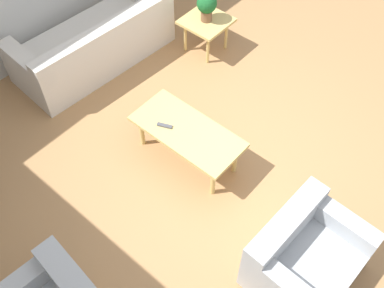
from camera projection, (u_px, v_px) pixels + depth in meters
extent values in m
plane|color=#A87A4C|center=(232.00, 161.00, 4.91)|extent=(14.00, 14.00, 0.00)
cube|color=silver|center=(94.00, 47.00, 5.77)|extent=(1.02, 2.08, 0.42)
cube|color=silver|center=(107.00, 37.00, 5.33)|extent=(0.33, 2.04, 0.30)
cube|color=silver|center=(26.00, 63.00, 5.12)|extent=(0.90, 0.26, 0.20)
cube|color=#A8ADB2|center=(306.00, 264.00, 3.97)|extent=(0.81, 0.99, 0.39)
cube|color=#A8ADB2|center=(286.00, 226.00, 3.82)|extent=(0.24, 0.96, 0.30)
cube|color=#A8ADB2|center=(285.00, 284.00, 3.56)|extent=(0.78, 0.19, 0.20)
cube|color=#A8ADB2|center=(338.00, 219.00, 3.92)|extent=(0.78, 0.19, 0.20)
cube|color=#A8ADB2|center=(23.00, 284.00, 3.57)|extent=(0.23, 0.78, 0.20)
cube|color=tan|center=(187.00, 132.00, 4.61)|extent=(1.19, 0.55, 0.04)
cylinder|color=tan|center=(235.00, 159.00, 4.67)|extent=(0.05, 0.05, 0.41)
cylinder|color=tan|center=(165.00, 113.00, 5.07)|extent=(0.05, 0.05, 0.41)
cylinder|color=tan|center=(213.00, 181.00, 4.50)|extent=(0.05, 0.05, 0.41)
cylinder|color=tan|center=(142.00, 131.00, 4.90)|extent=(0.05, 0.05, 0.41)
cube|color=tan|center=(206.00, 21.00, 5.71)|extent=(0.56, 0.56, 0.04)
cylinder|color=tan|center=(226.00, 35.00, 5.90)|extent=(0.04, 0.04, 0.43)
cylinder|color=tan|center=(204.00, 23.00, 6.06)|extent=(0.04, 0.04, 0.43)
cylinder|color=tan|center=(208.00, 49.00, 5.73)|extent=(0.04, 0.04, 0.43)
cylinder|color=tan|center=(185.00, 37.00, 5.88)|extent=(0.04, 0.04, 0.43)
cylinder|color=brown|center=(206.00, 15.00, 5.64)|extent=(0.14, 0.14, 0.14)
sphere|color=#195B28|center=(207.00, 3.00, 5.50)|extent=(0.25, 0.25, 0.25)
cube|color=#4C4C51|center=(165.00, 126.00, 4.62)|extent=(0.16, 0.10, 0.02)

